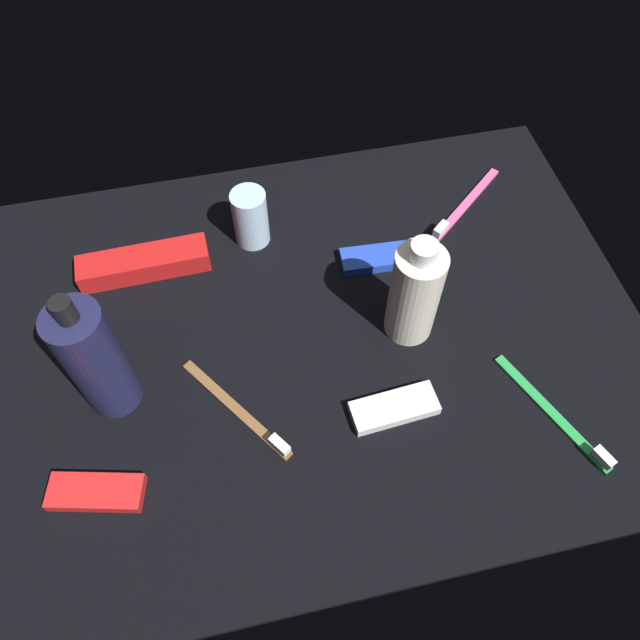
# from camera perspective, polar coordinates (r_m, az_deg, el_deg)

# --- Properties ---
(ground_plane) EXTENTS (0.84, 0.64, 0.01)m
(ground_plane) POSITION_cam_1_polar(r_m,az_deg,el_deg) (0.80, 0.00, -1.40)
(ground_plane) COLOR black
(lotion_bottle) EXTENTS (0.06, 0.06, 0.20)m
(lotion_bottle) POSITION_cam_1_polar(r_m,az_deg,el_deg) (0.72, -20.22, -3.49)
(lotion_bottle) COLOR #1C1E42
(lotion_bottle) RESTS_ON ground_plane
(bodywash_bottle) EXTENTS (0.06, 0.06, 0.16)m
(bodywash_bottle) POSITION_cam_1_polar(r_m,az_deg,el_deg) (0.75, 8.82, 2.48)
(bodywash_bottle) COLOR silver
(bodywash_bottle) RESTS_ON ground_plane
(deodorant_stick) EXTENTS (0.05, 0.05, 0.09)m
(deodorant_stick) POSITION_cam_1_polar(r_m,az_deg,el_deg) (0.86, -6.50, 9.45)
(deodorant_stick) COLOR silver
(deodorant_stick) RESTS_ON ground_plane
(toothbrush_brown) EXTENTS (0.11, 0.15, 0.02)m
(toothbrush_brown) POSITION_cam_1_polar(r_m,az_deg,el_deg) (0.74, -7.30, -8.60)
(toothbrush_brown) COLOR brown
(toothbrush_brown) RESTS_ON ground_plane
(toothbrush_green) EXTENTS (0.08, 0.17, 0.02)m
(toothbrush_green) POSITION_cam_1_polar(r_m,az_deg,el_deg) (0.78, 21.35, -8.47)
(toothbrush_green) COLOR green
(toothbrush_green) RESTS_ON ground_plane
(toothbrush_pink) EXTENTS (0.15, 0.12, 0.02)m
(toothbrush_pink) POSITION_cam_1_polar(r_m,az_deg,el_deg) (0.94, 13.13, 10.21)
(toothbrush_pink) COLOR #E55999
(toothbrush_pink) RESTS_ON ground_plane
(toothpaste_box_red) EXTENTS (0.18, 0.05, 0.03)m
(toothpaste_box_red) POSITION_cam_1_polar(r_m,az_deg,el_deg) (0.87, -16.07, 5.11)
(toothpaste_box_red) COLOR red
(toothpaste_box_red) RESTS_ON ground_plane
(snack_bar_blue) EXTENTS (0.11, 0.05, 0.01)m
(snack_bar_blue) POSITION_cam_1_polar(r_m,az_deg,el_deg) (0.86, 5.45, 5.77)
(snack_bar_blue) COLOR blue
(snack_bar_blue) RESTS_ON ground_plane
(snack_bar_white) EXTENTS (0.11, 0.05, 0.01)m
(snack_bar_white) POSITION_cam_1_polar(r_m,az_deg,el_deg) (0.74, 6.92, -8.15)
(snack_bar_white) COLOR white
(snack_bar_white) RESTS_ON ground_plane
(snack_bar_red) EXTENTS (0.11, 0.06, 0.01)m
(snack_bar_red) POSITION_cam_1_polar(r_m,az_deg,el_deg) (0.74, -20.15, -14.83)
(snack_bar_red) COLOR red
(snack_bar_red) RESTS_ON ground_plane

